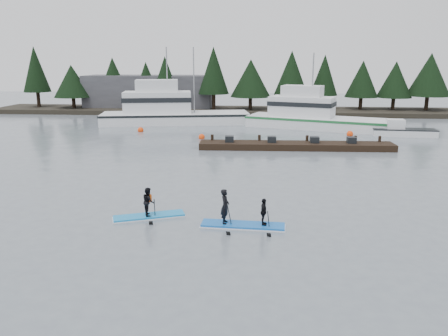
# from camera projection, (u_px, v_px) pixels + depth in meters

# --- Properties ---
(ground) EXTENTS (160.00, 160.00, 0.00)m
(ground) POSITION_uv_depth(u_px,v_px,m) (213.00, 224.00, 19.61)
(ground) COLOR slate
(ground) RESTS_ON ground
(far_shore) EXTENTS (70.00, 8.00, 0.60)m
(far_shore) POSITION_uv_depth(u_px,v_px,m) (246.00, 111.00, 60.15)
(far_shore) COLOR #2D281E
(far_shore) RESTS_ON ground
(treeline) EXTENTS (60.00, 4.00, 8.00)m
(treeline) POSITION_uv_depth(u_px,v_px,m) (246.00, 113.00, 60.22)
(treeline) COLOR black
(treeline) RESTS_ON ground
(waterfront_building) EXTENTS (18.00, 6.00, 5.00)m
(waterfront_building) POSITION_uv_depth(u_px,v_px,m) (150.00, 93.00, 62.72)
(waterfront_building) COLOR #4C4C51
(waterfront_building) RESTS_ON ground
(fishing_boat_large) EXTENTS (17.31, 7.58, 9.55)m
(fishing_boat_large) POSITION_uv_depth(u_px,v_px,m) (171.00, 117.00, 50.39)
(fishing_boat_large) COLOR white
(fishing_boat_large) RESTS_ON ground
(fishing_boat_medium) EXTENTS (15.54, 8.96, 8.84)m
(fishing_boat_medium) POSITION_uv_depth(u_px,v_px,m) (313.00, 122.00, 47.06)
(fishing_boat_medium) COLOR white
(fishing_boat_medium) RESTS_ON ground
(skiff) EXTENTS (5.93, 2.14, 0.68)m
(skiff) POSITION_uv_depth(u_px,v_px,m) (404.00, 132.00, 42.18)
(skiff) COLOR white
(skiff) RESTS_ON ground
(floating_dock) EXTENTS (15.97, 2.65, 0.53)m
(floating_dock) POSITION_uv_depth(u_px,v_px,m) (296.00, 146.00, 36.02)
(floating_dock) COLOR black
(floating_dock) RESTS_ON ground
(buoy_c) EXTENTS (0.62, 0.62, 0.62)m
(buoy_c) POSITION_uv_depth(u_px,v_px,m) (350.00, 136.00, 42.28)
(buoy_c) COLOR #FF420C
(buoy_c) RESTS_ON ground
(buoy_b) EXTENTS (0.58, 0.58, 0.58)m
(buoy_b) POSITION_uv_depth(u_px,v_px,m) (202.00, 139.00, 40.72)
(buoy_b) COLOR #FF420C
(buoy_b) RESTS_ON ground
(buoy_a) EXTENTS (0.60, 0.60, 0.60)m
(buoy_a) POSITION_uv_depth(u_px,v_px,m) (141.00, 132.00, 44.67)
(buoy_a) COLOR #FF420C
(buoy_a) RESTS_ON ground
(paddleboard_solo) EXTENTS (3.34, 1.92, 1.88)m
(paddleboard_solo) POSITION_uv_depth(u_px,v_px,m) (149.00, 207.00, 20.29)
(paddleboard_solo) COLOR #1583CB
(paddleboard_solo) RESTS_ON ground
(paddleboard_duo) EXTENTS (3.71, 1.24, 2.16)m
(paddleboard_duo) POSITION_uv_depth(u_px,v_px,m) (242.00, 216.00, 19.17)
(paddleboard_duo) COLOR blue
(paddleboard_duo) RESTS_ON ground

